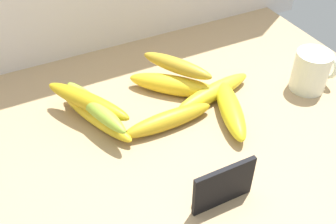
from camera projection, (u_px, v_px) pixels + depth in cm
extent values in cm
cube|color=tan|center=(156.00, 155.00, 76.03)|extent=(110.00, 76.00, 3.00)
cube|color=black|center=(224.00, 186.00, 63.19)|extent=(11.00, 0.80, 8.40)
cube|color=olive|center=(219.00, 197.00, 66.29)|extent=(9.90, 1.20, 0.60)
cylinder|color=white|center=(310.00, 71.00, 86.41)|extent=(7.68, 7.68, 9.10)
torus|color=white|center=(327.00, 65.00, 88.05)|extent=(1.00, 6.09, 6.09)
ellipsoid|color=yellow|center=(96.00, 116.00, 79.52)|extent=(10.50, 20.60, 3.38)
ellipsoid|color=yellow|center=(214.00, 92.00, 85.25)|extent=(20.43, 7.78, 3.68)
ellipsoid|color=yellow|center=(174.00, 85.00, 86.54)|extent=(17.73, 16.86, 4.34)
ellipsoid|color=yellow|center=(230.00, 109.00, 80.65)|extent=(10.38, 19.20, 4.31)
ellipsoid|color=gold|center=(168.00, 120.00, 78.49)|extent=(19.33, 4.10, 3.70)
ellipsoid|color=gold|center=(177.00, 66.00, 85.48)|extent=(11.67, 16.19, 3.31)
ellipsoid|color=#91B434|center=(95.00, 106.00, 76.72)|extent=(8.19, 19.91, 3.26)
ellipsoid|color=gold|center=(87.00, 101.00, 77.74)|extent=(13.66, 19.06, 3.55)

